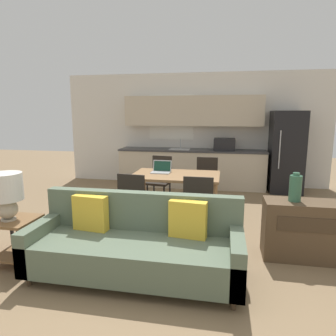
% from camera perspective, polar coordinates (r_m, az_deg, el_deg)
% --- Properties ---
extents(ground_plane, '(20.00, 20.00, 0.00)m').
position_cam_1_polar(ground_plane, '(3.35, -4.41, -21.00)').
color(ground_plane, '#7F6647').
extents(wall_back, '(6.40, 0.07, 2.70)m').
position_cam_1_polar(wall_back, '(7.44, 4.79, 7.34)').
color(wall_back, silver).
rests_on(wall_back, ground_plane).
extents(kitchen_counter, '(3.46, 0.65, 2.15)m').
position_cam_1_polar(kitchen_counter, '(7.18, 4.64, 3.14)').
color(kitchen_counter, beige).
rests_on(kitchen_counter, ground_plane).
extents(refrigerator, '(0.69, 0.78, 1.80)m').
position_cam_1_polar(refrigerator, '(7.14, 21.57, 2.86)').
color(refrigerator, black).
rests_on(refrigerator, ground_plane).
extents(dining_table, '(1.43, 0.92, 0.75)m').
position_cam_1_polar(dining_table, '(4.95, 1.49, -1.94)').
color(dining_table, olive).
rests_on(dining_table, ground_plane).
extents(couch, '(2.25, 0.80, 0.87)m').
position_cam_1_polar(couch, '(3.35, -6.07, -14.41)').
color(couch, '#3D2D1E').
rests_on(couch, ground_plane).
extents(side_table, '(0.48, 0.48, 0.55)m').
position_cam_1_polar(side_table, '(3.96, -27.12, -11.11)').
color(side_table, brown).
rests_on(side_table, ground_plane).
extents(table_lamp, '(0.36, 0.36, 0.54)m').
position_cam_1_polar(table_lamp, '(3.81, -28.47, -3.96)').
color(table_lamp, '#B2A893').
rests_on(table_lamp, side_table).
extents(credenza, '(1.22, 0.42, 0.71)m').
position_cam_1_polar(credenza, '(4.06, 26.37, -10.70)').
color(credenza, brown).
rests_on(credenza, ground_plane).
extents(vase, '(0.14, 0.14, 0.34)m').
position_cam_1_polar(vase, '(3.85, 23.08, -3.51)').
color(vase, '#336047').
rests_on(vase, credenza).
extents(dining_chair_far_right, '(0.43, 0.43, 0.92)m').
position_cam_1_polar(dining_chair_far_right, '(5.71, 7.32, -2.29)').
color(dining_chair_far_right, black).
rests_on(dining_chair_far_right, ground_plane).
extents(dining_chair_near_left, '(0.46, 0.46, 0.92)m').
position_cam_1_polar(dining_chair_near_left, '(4.34, -6.37, -6.36)').
color(dining_chair_near_left, black).
rests_on(dining_chair_near_left, ground_plane).
extents(dining_chair_near_right, '(0.43, 0.43, 0.92)m').
position_cam_1_polar(dining_chair_near_right, '(4.17, 5.90, -7.03)').
color(dining_chair_near_right, black).
rests_on(dining_chair_near_right, ground_plane).
extents(dining_chair_far_left, '(0.48, 0.48, 0.92)m').
position_cam_1_polar(dining_chair_far_left, '(5.87, -1.50, -1.88)').
color(dining_chair_far_left, black).
rests_on(dining_chair_far_left, ground_plane).
extents(laptop, '(0.32, 0.26, 0.20)m').
position_cam_1_polar(laptop, '(5.08, -1.26, -0.31)').
color(laptop, '#B7BABC').
rests_on(laptop, dining_table).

